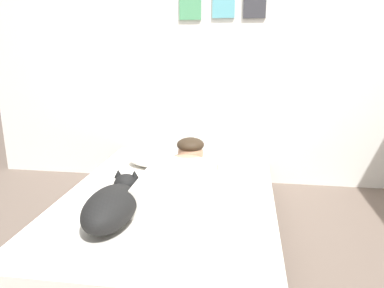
# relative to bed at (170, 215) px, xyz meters

# --- Properties ---
(back_wall) EXTENTS (4.37, 0.12, 2.50)m
(back_wall) POSITION_rel_bed_xyz_m (0.24, 1.16, 1.09)
(back_wall) COLOR silver
(back_wall) RESTS_ON ground
(bed) EXTENTS (1.36, 2.02, 0.32)m
(bed) POSITION_rel_bed_xyz_m (0.00, 0.00, 0.00)
(bed) COLOR #4C4742
(bed) RESTS_ON ground
(pillow) EXTENTS (0.52, 0.32, 0.11)m
(pillow) POSITION_rel_bed_xyz_m (-0.17, 0.52, 0.22)
(pillow) COLOR white
(pillow) RESTS_ON bed
(person_lying) EXTENTS (0.43, 0.92, 0.27)m
(person_lying) POSITION_rel_bed_xyz_m (0.07, 0.03, 0.27)
(person_lying) COLOR silver
(person_lying) RESTS_ON bed
(dog) EXTENTS (0.26, 0.57, 0.21)m
(dog) POSITION_rel_bed_xyz_m (-0.22, -0.45, 0.26)
(dog) COLOR black
(dog) RESTS_ON bed
(coffee_cup) EXTENTS (0.12, 0.09, 0.07)m
(coffee_cup) POSITION_rel_bed_xyz_m (0.09, 0.38, 0.20)
(coffee_cup) COLOR white
(coffee_cup) RESTS_ON bed
(cell_phone) EXTENTS (0.07, 0.14, 0.01)m
(cell_phone) POSITION_rel_bed_xyz_m (-0.00, -0.19, 0.17)
(cell_phone) COLOR black
(cell_phone) RESTS_ON bed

